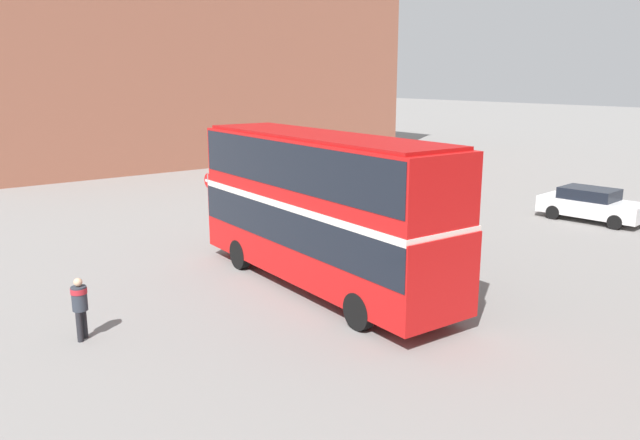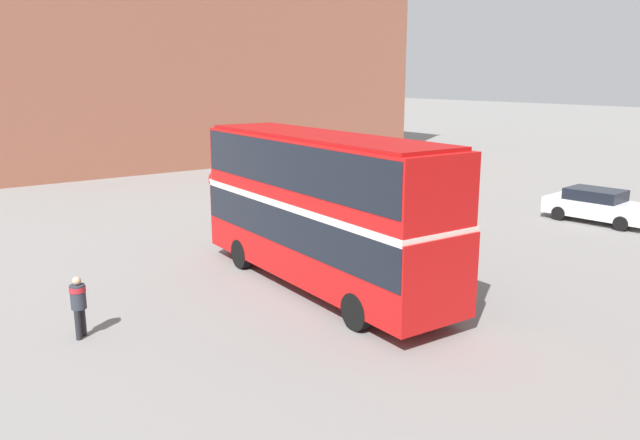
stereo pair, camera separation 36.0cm
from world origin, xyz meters
TOP-DOWN VIEW (x-y plane):
  - ground_plane at (0.00, 0.00)m, footprint 240.00×240.00m
  - building_row_left at (-27.20, 10.49)m, footprint 8.59×33.25m
  - double_decker_bus at (1.89, -0.87)m, footprint 10.49×2.98m
  - pedestrian_foreground at (1.42, -8.00)m, footprint 0.56×0.56m
  - parked_car_kerb_far at (2.28, 14.34)m, footprint 4.63×2.33m
  - no_entry_sign at (-7.60, 0.36)m, footprint 0.65×0.08m

SIDE VIEW (x-z plane):
  - ground_plane at x=0.00m, z-range 0.00..0.00m
  - parked_car_kerb_far at x=2.28m, z-range 0.02..1.51m
  - pedestrian_foreground at x=1.42m, z-range 0.18..1.79m
  - no_entry_sign at x=-7.60m, z-range 0.41..2.70m
  - double_decker_bus at x=1.89m, z-range 0.34..5.09m
  - building_row_left at x=-27.20m, z-range 0.01..17.92m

